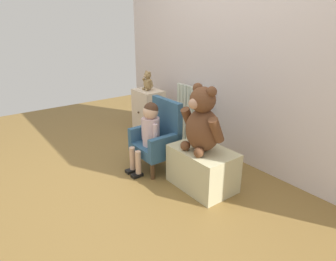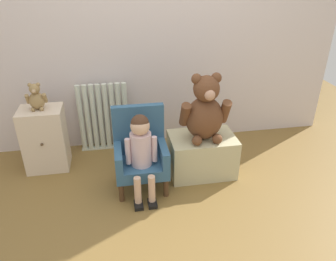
{
  "view_description": "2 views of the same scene",
  "coord_description": "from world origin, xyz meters",
  "px_view_note": "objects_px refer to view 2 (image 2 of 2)",
  "views": [
    {
      "loc": [
        2.09,
        -1.08,
        1.46
      ],
      "look_at": [
        0.02,
        0.46,
        0.47
      ],
      "focal_mm": 32.0,
      "sensor_mm": 36.0,
      "label": 1
    },
    {
      "loc": [
        -0.37,
        -1.82,
        1.74
      ],
      "look_at": [
        0.03,
        0.46,
        0.52
      ],
      "focal_mm": 35.0,
      "sensor_mm": 36.0,
      "label": 2
    }
  ],
  "objects_px": {
    "low_bench": "(202,154)",
    "radiator": "(104,118)",
    "large_teddy_bear": "(205,111)",
    "child_armchair": "(140,152)",
    "child_figure": "(141,145)",
    "small_teddy_bear": "(36,98)",
    "small_dresser": "(45,139)"
  },
  "relations": [
    {
      "from": "low_bench",
      "to": "radiator",
      "type": "bearing_deg",
      "value": 145.73
    },
    {
      "from": "large_teddy_bear",
      "to": "child_armchair",
      "type": "bearing_deg",
      "value": -173.51
    },
    {
      "from": "large_teddy_bear",
      "to": "child_figure",
      "type": "bearing_deg",
      "value": -162.53
    },
    {
      "from": "child_figure",
      "to": "low_bench",
      "type": "height_order",
      "value": "child_figure"
    },
    {
      "from": "child_armchair",
      "to": "child_figure",
      "type": "xyz_separation_m",
      "value": [
        0.0,
        -0.11,
        0.13
      ]
    },
    {
      "from": "child_armchair",
      "to": "child_figure",
      "type": "distance_m",
      "value": 0.17
    },
    {
      "from": "radiator",
      "to": "small_teddy_bear",
      "type": "xyz_separation_m",
      "value": [
        -0.53,
        -0.25,
        0.35
      ]
    },
    {
      "from": "radiator",
      "to": "small_teddy_bear",
      "type": "height_order",
      "value": "small_teddy_bear"
    },
    {
      "from": "small_dresser",
      "to": "low_bench",
      "type": "height_order",
      "value": "small_dresser"
    },
    {
      "from": "small_dresser",
      "to": "child_figure",
      "type": "relative_size",
      "value": 0.84
    },
    {
      "from": "small_dresser",
      "to": "small_teddy_bear",
      "type": "relative_size",
      "value": 2.48
    },
    {
      "from": "small_dresser",
      "to": "child_figure",
      "type": "xyz_separation_m",
      "value": [
        0.82,
        -0.53,
        0.15
      ]
    },
    {
      "from": "radiator",
      "to": "child_figure",
      "type": "height_order",
      "value": "same"
    },
    {
      "from": "small_dresser",
      "to": "low_bench",
      "type": "xyz_separation_m",
      "value": [
        1.38,
        -0.33,
        -0.11
      ]
    },
    {
      "from": "low_bench",
      "to": "small_teddy_bear",
      "type": "xyz_separation_m",
      "value": [
        -1.39,
        0.33,
        0.51
      ]
    },
    {
      "from": "radiator",
      "to": "child_armchair",
      "type": "height_order",
      "value": "same"
    },
    {
      "from": "child_figure",
      "to": "low_bench",
      "type": "bearing_deg",
      "value": 19.81
    },
    {
      "from": "child_figure",
      "to": "small_teddy_bear",
      "type": "height_order",
      "value": "small_teddy_bear"
    },
    {
      "from": "child_armchair",
      "to": "low_bench",
      "type": "distance_m",
      "value": 0.58
    },
    {
      "from": "small_dresser",
      "to": "child_figure",
      "type": "height_order",
      "value": "child_figure"
    },
    {
      "from": "large_teddy_bear",
      "to": "small_teddy_bear",
      "type": "bearing_deg",
      "value": 165.52
    },
    {
      "from": "child_armchair",
      "to": "small_teddy_bear",
      "type": "xyz_separation_m",
      "value": [
        -0.83,
        0.42,
        0.38
      ]
    },
    {
      "from": "large_teddy_bear",
      "to": "small_teddy_bear",
      "type": "distance_m",
      "value": 1.43
    },
    {
      "from": "child_figure",
      "to": "large_teddy_bear",
      "type": "bearing_deg",
      "value": 17.47
    },
    {
      "from": "low_bench",
      "to": "large_teddy_bear",
      "type": "bearing_deg",
      "value": -89.66
    },
    {
      "from": "child_figure",
      "to": "small_teddy_bear",
      "type": "relative_size",
      "value": 2.94
    },
    {
      "from": "small_dresser",
      "to": "child_armchair",
      "type": "bearing_deg",
      "value": -26.88
    },
    {
      "from": "low_bench",
      "to": "small_teddy_bear",
      "type": "relative_size",
      "value": 2.42
    },
    {
      "from": "small_dresser",
      "to": "child_armchair",
      "type": "relative_size",
      "value": 0.84
    },
    {
      "from": "child_armchair",
      "to": "low_bench",
      "type": "height_order",
      "value": "child_armchair"
    },
    {
      "from": "large_teddy_bear",
      "to": "small_teddy_bear",
      "type": "height_order",
      "value": "large_teddy_bear"
    },
    {
      "from": "child_armchair",
      "to": "low_bench",
      "type": "relative_size",
      "value": 1.21
    }
  ]
}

